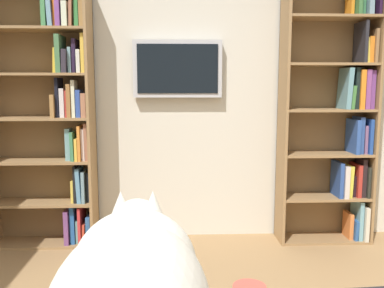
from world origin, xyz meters
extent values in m
cube|color=beige|center=(0.00, -2.23, 1.35)|extent=(4.52, 0.06, 2.70)
cube|color=#937047|center=(-1.52, -2.04, 1.10)|extent=(0.02, 0.28, 2.20)
cube|color=#937047|center=(-0.79, -2.04, 1.10)|extent=(0.02, 0.28, 2.20)
cube|color=brown|center=(-1.16, -2.17, 1.10)|extent=(0.75, 0.01, 2.20)
cube|color=#937047|center=(-1.16, -2.04, 0.01)|extent=(0.71, 0.27, 0.02)
cube|color=#937047|center=(-1.16, -2.04, 0.37)|extent=(0.71, 0.27, 0.02)
cube|color=#937047|center=(-1.16, -2.04, 0.74)|extent=(0.71, 0.27, 0.02)
cube|color=#937047|center=(-1.16, -2.04, 1.10)|extent=(0.71, 0.27, 0.02)
cube|color=#937047|center=(-1.16, -2.04, 1.46)|extent=(0.71, 0.27, 0.02)
cube|color=#937047|center=(-1.16, -2.04, 1.82)|extent=(0.71, 0.27, 0.02)
cube|color=beige|center=(-1.49, -2.02, 0.16)|extent=(0.03, 0.23, 0.28)
cube|color=#6DA3B5|center=(-1.44, -2.03, 0.18)|extent=(0.03, 0.20, 0.33)
cube|color=#2A5291|center=(-1.41, -2.04, 0.10)|extent=(0.03, 0.21, 0.16)
cube|color=orange|center=(-1.38, -2.04, 0.13)|extent=(0.03, 0.16, 0.21)
cube|color=#292B23|center=(-1.49, -2.04, 0.51)|extent=(0.02, 0.23, 0.25)
cube|color=black|center=(-1.46, -2.04, 0.54)|extent=(0.03, 0.17, 0.32)
cube|color=#B03027|center=(-1.42, -2.05, 0.52)|extent=(0.03, 0.21, 0.27)
cube|color=black|center=(-1.38, -2.04, 0.47)|extent=(0.04, 0.13, 0.17)
cube|color=gold|center=(-1.35, -2.03, 0.51)|extent=(0.04, 0.18, 0.26)
cube|color=beige|center=(-1.30, -2.03, 0.52)|extent=(0.04, 0.23, 0.26)
cube|color=#2C4B93|center=(-1.26, -2.04, 0.53)|extent=(0.03, 0.22, 0.29)
cube|color=#254BA0|center=(-1.49, -2.05, 0.89)|extent=(0.03, 0.24, 0.28)
cube|color=slate|center=(-1.45, -2.04, 0.86)|extent=(0.03, 0.18, 0.23)
cube|color=#2E4D91|center=(-1.42, -2.03, 0.89)|extent=(0.04, 0.18, 0.30)
cube|color=#2E519D|center=(-1.38, -2.04, 0.88)|extent=(0.03, 0.23, 0.28)
cube|color=#78408A|center=(-1.48, -2.04, 1.26)|extent=(0.03, 0.19, 0.31)
cube|color=#864589|center=(-1.44, -2.03, 1.26)|extent=(0.04, 0.20, 0.31)
cube|color=orange|center=(-1.39, -2.03, 1.26)|extent=(0.04, 0.21, 0.31)
cube|color=black|center=(-1.35, -2.02, 1.27)|extent=(0.03, 0.17, 0.33)
cube|color=#417B3D|center=(-1.32, -2.03, 1.20)|extent=(0.04, 0.22, 0.19)
cube|color=#62929E|center=(-1.29, -2.03, 1.27)|extent=(0.05, 0.22, 0.33)
cube|color=#936D47|center=(-1.49, -2.05, 1.60)|extent=(0.02, 0.23, 0.26)
cube|color=orange|center=(-1.46, -2.04, 1.57)|extent=(0.03, 0.17, 0.20)
cube|color=yellow|center=(-1.43, -2.03, 1.57)|extent=(0.03, 0.17, 0.19)
cube|color=#25242A|center=(-1.40, -2.04, 1.63)|extent=(0.03, 0.23, 0.32)
cube|color=#6F8C9E|center=(-1.41, -2.02, 1.96)|extent=(0.04, 0.23, 0.24)
cube|color=#397348|center=(-1.37, -2.03, 1.96)|extent=(0.04, 0.16, 0.25)
cube|color=#3B6D3B|center=(-1.33, -2.03, 1.96)|extent=(0.03, 0.24, 0.26)
cube|color=orange|center=(-1.30, -2.04, 1.93)|extent=(0.03, 0.13, 0.19)
cube|color=#937047|center=(0.75, -2.04, 1.04)|extent=(0.02, 0.28, 2.08)
cube|color=brown|center=(1.16, -2.17, 1.04)|extent=(0.84, 0.01, 2.08)
cube|color=#937047|center=(1.16, -2.04, 0.01)|extent=(0.79, 0.27, 0.02)
cube|color=#937047|center=(1.16, -2.04, 0.35)|extent=(0.79, 0.27, 0.02)
cube|color=#937047|center=(1.16, -2.04, 0.70)|extent=(0.79, 0.27, 0.02)
cube|color=#937047|center=(1.16, -2.04, 1.04)|extent=(0.79, 0.27, 0.02)
cube|color=#937047|center=(1.16, -2.04, 1.38)|extent=(0.79, 0.27, 0.02)
cube|color=#937047|center=(1.16, -2.04, 1.72)|extent=(0.79, 0.27, 0.02)
cube|color=#2F588E|center=(0.79, -2.02, 0.13)|extent=(0.03, 0.18, 0.23)
cube|color=#BF3F2B|center=(0.83, -2.02, 0.10)|extent=(0.03, 0.18, 0.17)
cube|color=#C13034|center=(0.85, -2.04, 0.17)|extent=(0.02, 0.23, 0.31)
cube|color=#65A09C|center=(0.88, -2.03, 0.11)|extent=(0.03, 0.12, 0.19)
cube|color=#25579A|center=(0.92, -2.03, 0.17)|extent=(0.04, 0.14, 0.31)
cube|color=#6F4078|center=(0.96, -2.04, 0.16)|extent=(0.04, 0.21, 0.28)
cube|color=black|center=(0.78, -2.05, 0.48)|extent=(0.03, 0.15, 0.24)
cube|color=#6B8D9C|center=(0.82, -2.02, 0.49)|extent=(0.02, 0.16, 0.25)
cube|color=#5A8CAF|center=(0.86, -2.04, 0.50)|extent=(0.04, 0.18, 0.28)
cube|color=black|center=(0.88, -2.05, 0.51)|extent=(0.02, 0.19, 0.30)
cube|color=gold|center=(0.91, -2.04, 0.45)|extent=(0.02, 0.16, 0.18)
cube|color=#A1654B|center=(0.78, -2.04, 0.85)|extent=(0.03, 0.19, 0.30)
cube|color=silver|center=(0.81, -2.04, 0.83)|extent=(0.03, 0.18, 0.25)
cube|color=orange|center=(0.83, -2.03, 0.84)|extent=(0.02, 0.20, 0.28)
cube|color=gold|center=(0.86, -2.04, 0.79)|extent=(0.02, 0.23, 0.18)
cube|color=#3C7953|center=(0.89, -2.04, 0.82)|extent=(0.03, 0.21, 0.23)
cube|color=#6F9CA0|center=(0.93, -2.03, 0.83)|extent=(0.04, 0.12, 0.25)
cube|color=#A56C4E|center=(0.79, -2.04, 1.14)|extent=(0.04, 0.22, 0.19)
cube|color=#2E4A9E|center=(0.83, -2.03, 1.16)|extent=(0.03, 0.14, 0.21)
cube|color=beige|center=(0.87, -2.02, 1.19)|extent=(0.03, 0.13, 0.29)
cube|color=olive|center=(0.90, -2.03, 1.18)|extent=(0.03, 0.17, 0.26)
cube|color=#AA322D|center=(0.93, -2.03, 1.15)|extent=(0.02, 0.12, 0.21)
cube|color=silver|center=(0.96, -2.03, 1.16)|extent=(0.04, 0.12, 0.23)
cube|color=black|center=(0.99, -2.04, 1.20)|extent=(0.02, 0.18, 0.31)
cube|color=#9C703E|center=(1.02, -2.03, 1.14)|extent=(0.03, 0.20, 0.18)
cube|color=gold|center=(0.78, -2.04, 1.54)|extent=(0.03, 0.20, 0.30)
cube|color=silver|center=(0.82, -2.05, 1.48)|extent=(0.03, 0.20, 0.18)
cube|color=#23172E|center=(0.86, -2.04, 1.52)|extent=(0.04, 0.14, 0.26)
cube|color=#6E979F|center=(0.89, -2.03, 1.49)|extent=(0.02, 0.14, 0.19)
cube|color=#2A252F|center=(0.92, -2.02, 1.48)|extent=(0.04, 0.20, 0.18)
cube|color=#426E45|center=(0.97, -2.03, 1.53)|extent=(0.04, 0.21, 0.29)
cube|color=yellow|center=(1.00, -2.03, 1.49)|extent=(0.03, 0.12, 0.19)
cube|color=#9F7642|center=(0.79, -2.04, 1.84)|extent=(0.04, 0.12, 0.21)
cube|color=#36803F|center=(0.83, -2.04, 1.87)|extent=(0.03, 0.12, 0.28)
cube|color=#A0654A|center=(0.86, -2.02, 1.85)|extent=(0.03, 0.14, 0.23)
cube|color=beige|center=(0.91, -2.03, 1.83)|extent=(0.04, 0.19, 0.19)
cube|color=#77418C|center=(0.95, -2.04, 1.86)|extent=(0.03, 0.23, 0.25)
cube|color=orange|center=(0.99, -2.04, 1.89)|extent=(0.02, 0.16, 0.31)
cube|color=#6B95A9|center=(1.02, -2.03, 1.88)|extent=(0.05, 0.19, 0.29)
cube|color=#43834E|center=(1.06, -2.03, 1.85)|extent=(0.03, 0.20, 0.23)
cube|color=#B7B7BC|center=(0.06, -2.15, 1.43)|extent=(0.72, 0.06, 0.46)
cube|color=black|center=(0.06, -2.12, 1.43)|extent=(0.65, 0.01, 0.39)
ellipsoid|color=silver|center=(0.17, 0.47, 0.93)|extent=(0.25, 0.26, 0.24)
sphere|color=silver|center=(0.17, 0.41, 0.99)|extent=(0.13, 0.13, 0.13)
cone|color=silver|center=(0.13, 0.41, 1.04)|extent=(0.06, 0.06, 0.07)
cone|color=silver|center=(0.20, 0.41, 1.04)|extent=(0.06, 0.06, 0.07)
cone|color=beige|center=(0.13, 0.42, 1.03)|extent=(0.03, 0.03, 0.05)
cone|color=beige|center=(0.20, 0.42, 1.03)|extent=(0.03, 0.03, 0.05)
camera|label=1|loc=(0.08, 1.28, 1.30)|focal=38.80mm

